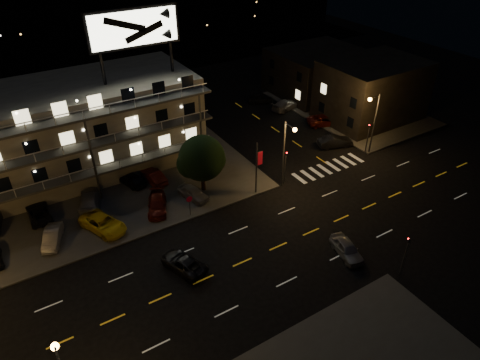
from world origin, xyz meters
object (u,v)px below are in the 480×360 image
side_car_0 (335,141)px  tree (201,159)px  lot_car_4 (193,193)px  road_car_east (347,249)px  lot_car_7 (90,200)px  lot_car_2 (103,223)px  road_car_west (183,263)px

side_car_0 → tree: bearing=108.3°
lot_car_4 → side_car_0: bearing=-14.3°
lot_car_4 → road_car_east: size_ratio=0.95×
tree → lot_car_7: tree is taller
lot_car_2 → side_car_0: lot_car_2 is taller
lot_car_7 → road_car_east: lot_car_7 is taller
lot_car_7 → road_car_west: bearing=128.3°
lot_car_4 → road_car_west: lot_car_4 is taller
tree → lot_car_4: (-1.67, -0.90, -3.25)m
tree → side_car_0: bearing=-0.4°
lot_car_2 → road_car_west: bearing=-86.0°
road_car_east → lot_car_4: bearing=130.9°
lot_car_7 → side_car_0: bearing=-167.0°
tree → road_car_west: size_ratio=1.44×
side_car_0 → road_car_west: size_ratio=1.00×
tree → road_car_east: size_ratio=1.60×
tree → road_car_east: (6.44, -16.13, -3.37)m
road_car_east → road_car_west: size_ratio=0.90×
lot_car_2 → road_car_east: size_ratio=1.26×
lot_car_4 → side_car_0: side_car_0 is taller
lot_car_2 → lot_car_4: 9.91m
side_car_0 → road_car_west: (-26.65, -9.72, -0.12)m
lot_car_4 → side_car_0: 21.22m
lot_car_7 → road_car_east: size_ratio=1.26×
lot_car_2 → tree: bearing=-17.9°
lot_car_2 → lot_car_4: size_ratio=1.32×
tree → side_car_0: tree is taller
lot_car_7 → road_car_east: 26.71m
tree → lot_car_4: tree is taller
road_car_west → lot_car_7: bearing=-90.4°
lot_car_2 → side_car_0: (31.11, 0.85, -0.11)m
road_car_east → lot_car_2: bearing=152.8°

